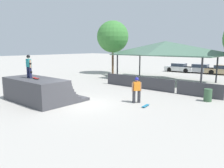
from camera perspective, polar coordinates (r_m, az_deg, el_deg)
The scene contains 13 objects.
ground_plane at distance 14.15m, azimuth -7.82°, elevation -5.23°, with size 160.00×160.00×0.00m, color #ADA8A0.
quarter_pipe_ramp at distance 15.49m, azimuth -18.50°, elevation -1.67°, with size 4.92×3.67×1.56m.
skater_on_deck at distance 15.49m, azimuth -20.92°, elevation 4.72°, with size 0.66×0.23×1.55m.
skateboard_on_deck at distance 14.98m, azimuth -19.29°, elevation 1.46°, with size 0.86×0.36×0.09m.
bystander_walking at distance 14.22m, azimuth 6.45°, elevation -1.02°, with size 0.45×0.61×1.69m.
skateboard_on_ground at distance 13.56m, azimuth 8.73°, elevation -5.65°, with size 0.33×0.83×0.09m.
barrier_fence at distance 18.61m, azimuth 11.29°, elevation -0.07°, with size 10.58×0.12×1.05m.
pavilion_shelter at distance 23.86m, azimuth 13.74°, elevation 9.04°, with size 10.87×5.37×4.22m.
tree_beside_pavilion at distance 29.59m, azimuth 0.20°, elevation 12.24°, with size 4.18×4.18×7.04m.
trash_bin at distance 15.97m, azimuth 23.76°, elevation -2.68°, with size 0.52×0.52×0.85m, color #385B3D.
parked_car_white at distance 33.47m, azimuth 17.20°, elevation 4.08°, with size 4.07×1.90×1.27m.
parked_car_silver at distance 32.77m, azimuth 22.19°, elevation 3.69°, with size 4.40×2.04×1.27m.
parked_car_tan at distance 32.04m, azimuth 27.22°, elevation 3.21°, with size 4.68×2.08×1.27m.
Camera 1 is at (10.23, -9.07, 3.62)m, focal length 35.00 mm.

